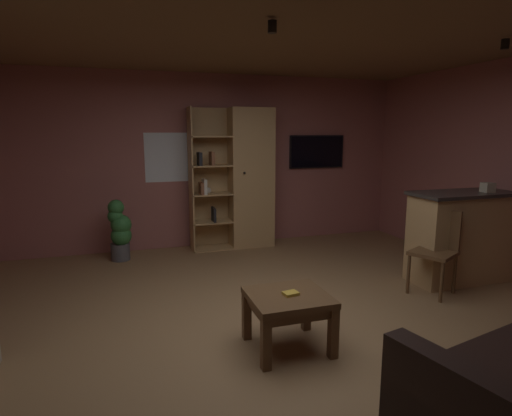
% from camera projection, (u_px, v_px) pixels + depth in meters
% --- Properties ---
extents(floor, '(6.39, 6.09, 0.02)m').
position_uv_depth(floor, '(269.00, 330.00, 3.79)').
color(floor, olive).
rests_on(floor, ground).
extents(wall_back, '(6.51, 0.06, 2.62)m').
position_uv_depth(wall_back, '(203.00, 162.00, 6.44)').
color(wall_back, '#9E5B56').
rests_on(wall_back, ground).
extents(ceiling, '(6.39, 6.09, 0.02)m').
position_uv_depth(ceiling, '(271.00, 21.00, 3.32)').
color(ceiling, brown).
extents(window_pane_back, '(0.67, 0.01, 0.73)m').
position_uv_depth(window_pane_back, '(167.00, 157.00, 6.23)').
color(window_pane_back, white).
extents(bookshelf_cabinet, '(1.26, 0.41, 2.12)m').
position_uv_depth(bookshelf_cabinet, '(245.00, 179.00, 6.41)').
color(bookshelf_cabinet, tan).
rests_on(bookshelf_cabinet, ground).
extents(kitchen_bar_counter, '(1.55, 0.57, 1.07)m').
position_uv_depth(kitchen_bar_counter, '(471.00, 236.00, 5.01)').
color(kitchen_bar_counter, tan).
rests_on(kitchen_bar_counter, ground).
extents(tissue_box, '(0.13, 0.13, 0.11)m').
position_uv_depth(tissue_box, '(488.00, 187.00, 4.84)').
color(tissue_box, '#BFB299').
rests_on(tissue_box, kitchen_bar_counter).
extents(coffee_table, '(0.64, 0.59, 0.46)m').
position_uv_depth(coffee_table, '(288.00, 305.00, 3.41)').
color(coffee_table, brown).
rests_on(coffee_table, ground).
extents(table_book_0, '(0.13, 0.11, 0.02)m').
position_uv_depth(table_book_0, '(291.00, 293.00, 3.39)').
color(table_book_0, gold).
rests_on(table_book_0, coffee_table).
extents(dining_chair, '(0.57, 0.57, 0.92)m').
position_uv_depth(dining_chair, '(437.00, 246.00, 4.61)').
color(dining_chair, brown).
rests_on(dining_chair, ground).
extents(potted_floor_plant, '(0.31, 0.29, 0.86)m').
position_uv_depth(potted_floor_plant, '(120.00, 230.00, 5.76)').
color(potted_floor_plant, '#4C4C51').
rests_on(potted_floor_plant, ground).
extents(wall_mounted_tv, '(0.95, 0.06, 0.53)m').
position_uv_depth(wall_mounted_tv, '(317.00, 152.00, 6.92)').
color(wall_mounted_tv, black).
extents(track_light_spot_1, '(0.07, 0.07, 0.09)m').
position_uv_depth(track_light_spot_1, '(272.00, 27.00, 3.19)').
color(track_light_spot_1, black).
extents(track_light_spot_2, '(0.07, 0.07, 0.09)m').
position_uv_depth(track_light_spot_2, '(505.00, 44.00, 3.82)').
color(track_light_spot_2, black).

